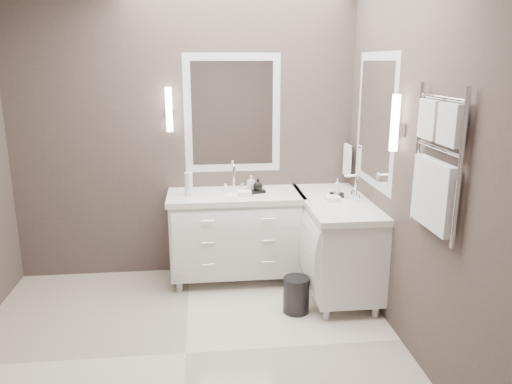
{
  "coord_description": "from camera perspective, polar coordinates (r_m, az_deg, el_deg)",
  "views": [
    {
      "loc": [
        0.15,
        -3.2,
        2.03
      ],
      "look_at": [
        0.58,
        0.7,
        0.99
      ],
      "focal_mm": 35.0,
      "sensor_mm": 36.0,
      "label": 1
    }
  ],
  "objects": [
    {
      "name": "vanity_right",
      "position": [
        4.53,
        9.1,
        -5.33
      ],
      "size": [
        0.59,
        1.24,
        0.97
      ],
      "color": "white",
      "rests_on": "floor"
    },
    {
      "name": "waste_bin",
      "position": [
        4.23,
        4.62,
        -11.63
      ],
      "size": [
        0.25,
        0.25,
        0.3
      ],
      "primitive_type": "cylinder",
      "rotation": [
        0.0,
        0.0,
        -0.17
      ],
      "color": "black",
      "rests_on": "floor"
    },
    {
      "name": "floor",
      "position": [
        3.79,
        -8.03,
        -17.82
      ],
      "size": [
        3.2,
        3.0,
        0.01
      ],
      "primitive_type": "cube",
      "color": "silver",
      "rests_on": "ground"
    },
    {
      "name": "wall_back",
      "position": [
        4.75,
        -8.15,
        6.42
      ],
      "size": [
        3.2,
        0.01,
        2.7
      ],
      "primitive_type": "cube",
      "color": "#483D3A",
      "rests_on": "floor"
    },
    {
      "name": "water_bottle",
      "position": [
        4.52,
        -7.72,
        0.92
      ],
      "size": [
        0.08,
        0.08,
        0.21
      ],
      "primitive_type": "cylinder",
      "rotation": [
        0.0,
        0.0,
        0.01
      ],
      "color": "silver",
      "rests_on": "vanity_back"
    },
    {
      "name": "wall_front",
      "position": [
        1.83,
        -10.76,
        -7.26
      ],
      "size": [
        3.2,
        0.01,
        2.7
      ],
      "primitive_type": "cube",
      "color": "#483D3A",
      "rests_on": "floor"
    },
    {
      "name": "sconce_back",
      "position": [
        4.65,
        -9.91,
        9.18
      ],
      "size": [
        0.06,
        0.06,
        0.4
      ],
      "color": "white",
      "rests_on": "wall_back"
    },
    {
      "name": "amenity_tray_right",
      "position": [
        4.51,
        9.22,
        -0.41
      ],
      "size": [
        0.16,
        0.19,
        0.03
      ],
      "primitive_type": "cube",
      "rotation": [
        0.0,
        0.0,
        -0.25
      ],
      "color": "black",
      "rests_on": "vanity_right"
    },
    {
      "name": "towel_ladder",
      "position": [
        3.19,
        19.83,
        2.39
      ],
      "size": [
        0.06,
        0.58,
        0.9
      ],
      "color": "white",
      "rests_on": "wall_right"
    },
    {
      "name": "soap_bottle_b",
      "position": [
        4.57,
        0.23,
        0.88
      ],
      "size": [
        0.11,
        0.11,
        0.11
      ],
      "primitive_type": "imported",
      "rotation": [
        0.0,
        0.0,
        0.23
      ],
      "color": "black",
      "rests_on": "amenity_tray_back"
    },
    {
      "name": "wall_right",
      "position": [
        3.58,
        17.8,
        3.13
      ],
      "size": [
        0.01,
        3.0,
        2.7
      ],
      "primitive_type": "cube",
      "color": "#483D3A",
      "rests_on": "floor"
    },
    {
      "name": "mirror_back",
      "position": [
        4.72,
        -2.71,
        8.94
      ],
      "size": [
        0.9,
        0.02,
        1.1
      ],
      "color": "white",
      "rests_on": "wall_back"
    },
    {
      "name": "sconce_right",
      "position": [
        3.71,
        15.58,
        7.49
      ],
      "size": [
        0.06,
        0.06,
        0.4
      ],
      "color": "white",
      "rests_on": "wall_right"
    },
    {
      "name": "mirror_right",
      "position": [
        4.27,
        13.48,
        7.94
      ],
      "size": [
        0.02,
        0.9,
        1.1
      ],
      "color": "white",
      "rests_on": "wall_right"
    },
    {
      "name": "vanity_back",
      "position": [
        4.69,
        -2.35,
        -4.44
      ],
      "size": [
        1.24,
        0.59,
        0.97
      ],
      "color": "white",
      "rests_on": "floor"
    },
    {
      "name": "amenity_tray_back",
      "position": [
        4.61,
        -0.18,
        0.13
      ],
      "size": [
        0.2,
        0.17,
        0.03
      ],
      "primitive_type": "cube",
      "rotation": [
        0.0,
        0.0,
        0.27
      ],
      "color": "black",
      "rests_on": "vanity_back"
    },
    {
      "name": "towel_bar_corner",
      "position": [
        4.85,
        10.39,
        3.68
      ],
      "size": [
        0.03,
        0.22,
        0.3
      ],
      "color": "white",
      "rests_on": "wall_right"
    },
    {
      "name": "soap_bottle_a",
      "position": [
        4.61,
        -0.58,
        1.1
      ],
      "size": [
        0.07,
        0.07,
        0.13
      ],
      "primitive_type": "imported",
      "rotation": [
        0.0,
        0.0,
        0.34
      ],
      "color": "white",
      "rests_on": "amenity_tray_back"
    },
    {
      "name": "soap_bottle_c",
      "position": [
        4.49,
        9.26,
        0.62
      ],
      "size": [
        0.07,
        0.07,
        0.14
      ],
      "primitive_type": "imported",
      "rotation": [
        0.0,
        0.0,
        -0.4
      ],
      "color": "white",
      "rests_on": "amenity_tray_right"
    }
  ]
}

